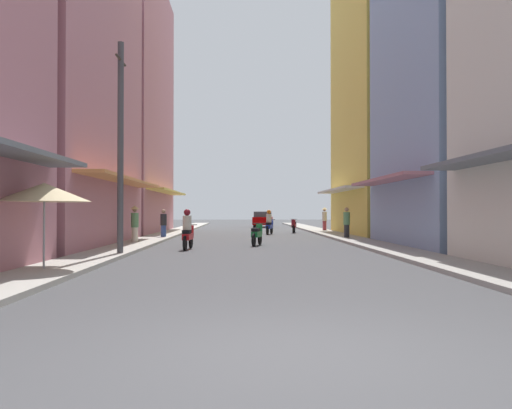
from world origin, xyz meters
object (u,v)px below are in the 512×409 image
at_px(motorbike_red, 188,231).
at_px(vendor_umbrella, 44,192).
at_px(pedestrian_crossing, 347,223).
at_px(motorbike_maroon, 294,226).
at_px(utility_pole, 120,147).
at_px(motorbike_green, 257,234).
at_px(parked_car, 263,219).
at_px(motorbike_blue, 269,223).
at_px(pedestrian_midway, 164,224).
at_px(pedestrian_far, 135,223).
at_px(pedestrian_foreground, 325,218).

bearing_deg(motorbike_red, vendor_umbrella, -109.24).
bearing_deg(pedestrian_crossing, motorbike_red, -139.73).
bearing_deg(motorbike_maroon, utility_pole, -113.24).
height_order(motorbike_green, vendor_umbrella, vendor_umbrella).
xyz_separation_m(motorbike_green, parked_car, (1.34, 25.01, 0.24)).
bearing_deg(motorbike_maroon, pedestrian_crossing, -76.81).
height_order(motorbike_maroon, motorbike_blue, motorbike_blue).
distance_m(motorbike_maroon, vendor_umbrella, 23.80).
distance_m(motorbike_green, utility_pole, 7.66).
relative_size(parked_car, pedestrian_midway, 2.65).
bearing_deg(utility_pole, pedestrian_far, 97.45).
height_order(motorbike_red, utility_pole, utility_pole).
relative_size(motorbike_red, vendor_umbrella, 0.83).
xyz_separation_m(motorbike_green, pedestrian_foreground, (5.36, 14.49, 0.49)).
bearing_deg(pedestrian_foreground, pedestrian_far, -128.43).
relative_size(motorbike_red, pedestrian_foreground, 1.02).
xyz_separation_m(motorbike_blue, pedestrian_crossing, (3.72, -6.08, 0.15)).
height_order(motorbike_red, pedestrian_far, pedestrian_far).
xyz_separation_m(motorbike_maroon, utility_pole, (-7.61, -17.73, 3.13)).
height_order(pedestrian_crossing, utility_pole, utility_pole).
bearing_deg(motorbike_red, pedestrian_crossing, 40.27).
bearing_deg(pedestrian_far, motorbike_green, -8.64).
relative_size(pedestrian_foreground, utility_pole, 0.25).
relative_size(motorbike_green, parked_car, 0.42).
height_order(pedestrian_far, utility_pole, utility_pole).
distance_m(motorbike_green, pedestrian_far, 5.56).
height_order(pedestrian_far, pedestrian_crossing, pedestrian_far).
xyz_separation_m(parked_car, pedestrian_far, (-6.82, -24.18, 0.24)).
xyz_separation_m(pedestrian_foreground, pedestrian_crossing, (-0.52, -10.14, -0.15)).
bearing_deg(motorbike_maroon, pedestrian_foreground, 38.55).
bearing_deg(pedestrian_crossing, pedestrian_far, -161.19).
relative_size(pedestrian_foreground, pedestrian_midway, 1.11).
distance_m(pedestrian_midway, utility_pole, 10.91).
bearing_deg(pedestrian_midway, motorbike_blue, 40.17).
height_order(pedestrian_crossing, vendor_umbrella, vendor_umbrella).
bearing_deg(motorbike_red, utility_pole, -121.83).
height_order(parked_car, pedestrian_foreground, pedestrian_foreground).
relative_size(pedestrian_far, utility_pole, 0.25).
relative_size(motorbike_maroon, utility_pole, 0.25).
bearing_deg(motorbike_green, utility_pole, -132.14).
xyz_separation_m(parked_car, pedestrian_crossing, (3.50, -20.66, 0.11)).
height_order(parked_car, pedestrian_far, pedestrian_far).
height_order(motorbike_red, parked_car, motorbike_red).
bearing_deg(vendor_umbrella, motorbike_blue, 71.96).
relative_size(motorbike_maroon, pedestrian_crossing, 1.06).
relative_size(motorbike_maroon, pedestrian_far, 1.03).
distance_m(pedestrian_midway, pedestrian_crossing, 9.78).
height_order(pedestrian_midway, utility_pole, utility_pole).
distance_m(parked_car, pedestrian_foreground, 11.27).
distance_m(motorbike_maroon, pedestrian_midway, 10.61).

